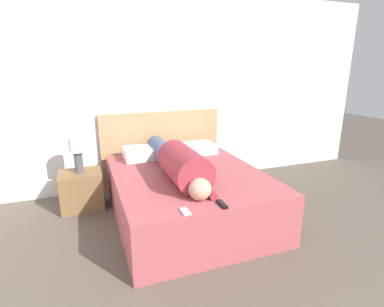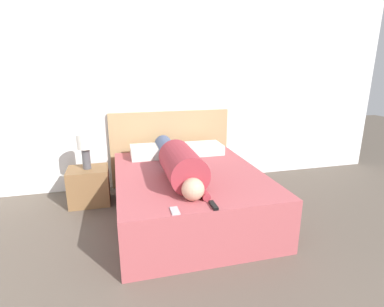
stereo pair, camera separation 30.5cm
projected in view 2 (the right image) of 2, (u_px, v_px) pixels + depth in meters
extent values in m
cube|color=white|center=(178.00, 92.00, 4.13)|extent=(6.39, 0.06, 2.60)
cube|color=#A84C51|center=(189.00, 194.00, 3.33)|extent=(1.55, 1.90, 0.53)
cube|color=tan|center=(171.00, 148.00, 4.25)|extent=(1.67, 0.04, 1.05)
cube|color=brown|center=(89.00, 186.00, 3.67)|extent=(0.48, 0.39, 0.45)
cylinder|color=#4C4C51|center=(86.00, 159.00, 3.58)|extent=(0.09, 0.09, 0.25)
cylinder|color=silver|center=(84.00, 141.00, 3.52)|extent=(0.18, 0.18, 0.18)
sphere|color=tan|center=(193.00, 189.00, 2.55)|extent=(0.20, 0.20, 0.20)
cylinder|color=#992D38|center=(182.00, 165.00, 2.91)|extent=(0.36, 0.70, 0.36)
cylinder|color=#47567A|center=(168.00, 151.00, 3.64)|extent=(0.22, 0.84, 0.22)
cylinder|color=#992D38|center=(203.00, 193.00, 2.64)|extent=(0.07, 0.22, 0.07)
cube|color=silver|center=(150.00, 152.00, 3.79)|extent=(0.49, 0.37, 0.14)
cube|color=silver|center=(204.00, 148.00, 3.96)|extent=(0.46, 0.37, 0.12)
cube|color=black|center=(213.00, 205.00, 2.45)|extent=(0.04, 0.15, 0.02)
cube|color=#B2B7BC|center=(175.00, 211.00, 2.37)|extent=(0.06, 0.13, 0.01)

